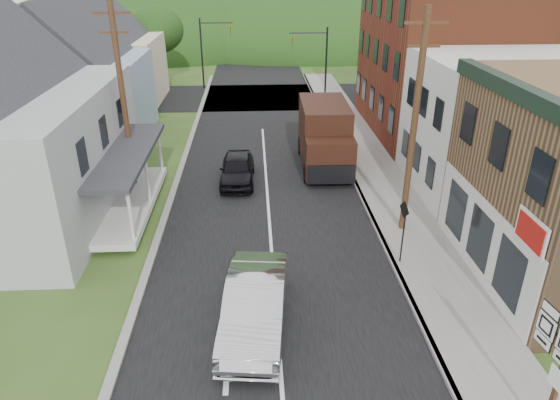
{
  "coord_description": "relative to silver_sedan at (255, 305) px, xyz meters",
  "views": [
    {
      "loc": [
        -0.58,
        -14.78,
        10.37
      ],
      "look_at": [
        0.34,
        2.21,
        2.2
      ],
      "focal_mm": 32.0,
      "sensor_mm": 36.0,
      "label": 1
    }
  ],
  "objects": [
    {
      "name": "ground",
      "position": [
        0.68,
        2.39,
        -0.85
      ],
      "size": [
        120.0,
        120.0,
        0.0
      ],
      "primitive_type": "plane",
      "color": "#2D4719",
      "rests_on": "ground"
    },
    {
      "name": "road",
      "position": [
        0.68,
        12.39,
        -0.85
      ],
      "size": [
        9.0,
        90.0,
        0.02
      ],
      "primitive_type": "cube",
      "color": "black",
      "rests_on": "ground"
    },
    {
      "name": "cross_road",
      "position": [
        0.68,
        29.39,
        -0.85
      ],
      "size": [
        60.0,
        9.0,
        0.02
      ],
      "primitive_type": "cube",
      "color": "black",
      "rests_on": "ground"
    },
    {
      "name": "sidewalk_right",
      "position": [
        6.58,
        10.39,
        -0.77
      ],
      "size": [
        2.8,
        55.0,
        0.15
      ],
      "primitive_type": "cube",
      "color": "slate",
      "rests_on": "ground"
    },
    {
      "name": "curb_right",
      "position": [
        5.23,
        10.39,
        -0.77
      ],
      "size": [
        0.2,
        55.0,
        0.15
      ],
      "primitive_type": "cube",
      "color": "slate",
      "rests_on": "ground"
    },
    {
      "name": "curb_left",
      "position": [
        -3.97,
        10.39,
        -0.79
      ],
      "size": [
        0.3,
        55.0,
        0.12
      ],
      "primitive_type": "cube",
      "color": "slate",
      "rests_on": "ground"
    },
    {
      "name": "storefront_white",
      "position": [
        11.98,
        9.89,
        2.4
      ],
      "size": [
        8.0,
        7.0,
        6.5
      ],
      "primitive_type": "cube",
      "color": "silver",
      "rests_on": "ground"
    },
    {
      "name": "storefront_red",
      "position": [
        11.98,
        19.39,
        4.15
      ],
      "size": [
        8.0,
        12.0,
        10.0
      ],
      "primitive_type": "cube",
      "color": "brown",
      "rests_on": "ground"
    },
    {
      "name": "house_blue",
      "position": [
        -10.32,
        19.39,
        2.85
      ],
      "size": [
        7.14,
        8.16,
        7.28
      ],
      "color": "#96ABCC",
      "rests_on": "ground"
    },
    {
      "name": "house_cream",
      "position": [
        -10.82,
        28.39,
        2.85
      ],
      "size": [
        7.14,
        8.16,
        7.28
      ],
      "color": "beige",
      "rests_on": "ground"
    },
    {
      "name": "utility_pole_right",
      "position": [
        6.28,
        5.89,
        3.81
      ],
      "size": [
        1.6,
        0.26,
        9.0
      ],
      "color": "#472D19",
      "rests_on": "ground"
    },
    {
      "name": "utility_pole_left",
      "position": [
        -5.82,
        10.39,
        3.81
      ],
      "size": [
        1.6,
        0.26,
        9.0
      ],
      "color": "#472D19",
      "rests_on": "ground"
    },
    {
      "name": "traffic_signal_right",
      "position": [
        4.98,
        25.89,
        2.91
      ],
      "size": [
        2.87,
        0.2,
        6.0
      ],
      "color": "black",
      "rests_on": "ground"
    },
    {
      "name": "traffic_signal_left",
      "position": [
        -3.63,
        32.89,
        2.91
      ],
      "size": [
        2.87,
        0.2,
        6.0
      ],
      "color": "black",
      "rests_on": "ground"
    },
    {
      "name": "tree_left_d",
      "position": [
        -8.32,
        34.39,
        4.04
      ],
      "size": [
        4.8,
        4.8,
        6.94
      ],
      "color": "#382616",
      "rests_on": "ground"
    },
    {
      "name": "forested_ridge",
      "position": [
        0.68,
        57.39,
        -0.85
      ],
      "size": [
        90.0,
        30.0,
        16.0
      ],
      "primitive_type": "ellipsoid",
      "color": "#12340F",
      "rests_on": "ground"
    },
    {
      "name": "silver_sedan",
      "position": [
        0.0,
        0.0,
        0.0
      ],
      "size": [
        2.32,
        5.3,
        1.69
      ],
      "primitive_type": "imported",
      "rotation": [
        0.0,
        0.0,
        -0.1
      ],
      "color": "#BDBCC2",
      "rests_on": "ground"
    },
    {
      "name": "dark_sedan",
      "position": [
        -0.81,
        11.44,
        -0.12
      ],
      "size": [
        1.79,
        4.27,
        1.45
      ],
      "primitive_type": "imported",
      "rotation": [
        0.0,
        0.0,
        -0.02
      ],
      "color": "black",
      "rests_on": "ground"
    },
    {
      "name": "delivery_van",
      "position": [
        3.94,
        13.42,
        0.9
      ],
      "size": [
        2.69,
        6.23,
        3.45
      ],
      "rotation": [
        0.0,
        0.0,
        -0.02
      ],
      "color": "black",
      "rests_on": "ground"
    },
    {
      "name": "warning_sign",
      "position": [
        5.45,
        3.28,
        0.93
      ],
      "size": [
        0.18,
        0.69,
        2.54
      ],
      "rotation": [
        0.0,
        0.0,
        0.22
      ],
      "color": "black",
      "rests_on": "sidewalk_right"
    }
  ]
}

